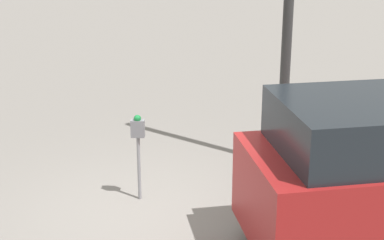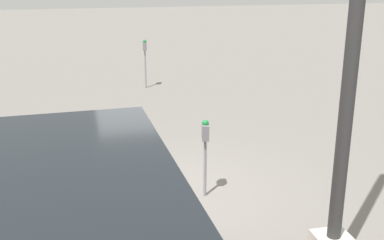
{
  "view_description": "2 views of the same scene",
  "coord_description": "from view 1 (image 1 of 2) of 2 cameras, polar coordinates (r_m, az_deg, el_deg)",
  "views": [
    {
      "loc": [
        -0.41,
        -7.61,
        4.05
      ],
      "look_at": [
        0.73,
        0.26,
        1.3
      ],
      "focal_mm": 55.0,
      "sensor_mm": 36.0,
      "label": 1
    },
    {
      "loc": [
        7.07,
        -1.42,
        3.68
      ],
      "look_at": [
        0.34,
        0.16,
        1.48
      ],
      "focal_mm": 45.0,
      "sensor_mm": 36.0,
      "label": 2
    }
  ],
  "objects": [
    {
      "name": "parking_meter_near",
      "position": [
        8.65,
        -5.26,
        -1.72
      ],
      "size": [
        0.22,
        0.14,
        1.34
      ],
      "rotation": [
        0.0,
        0.0,
        -0.18
      ],
      "color": "gray",
      "rests_on": "ground"
    },
    {
      "name": "ground_plane",
      "position": [
        8.63,
        -4.64,
        -8.99
      ],
      "size": [
        80.0,
        80.0,
        0.0
      ],
      "primitive_type": "plane",
      "color": "slate"
    },
    {
      "name": "lamp_post",
      "position": [
        9.65,
        9.21,
        8.26
      ],
      "size": [
        0.44,
        0.44,
        6.58
      ],
      "color": "beige",
      "rests_on": "ground"
    }
  ]
}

